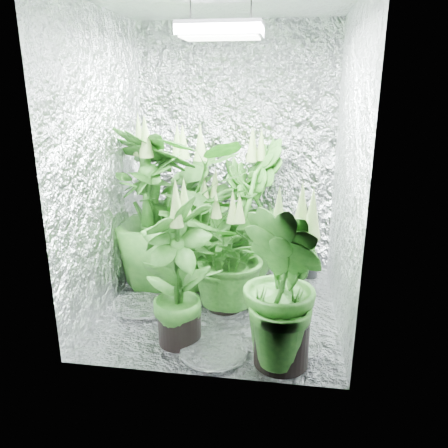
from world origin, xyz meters
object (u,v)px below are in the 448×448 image
plant_b (205,227)px  circulation_fan (307,261)px  plant_c (251,209)px  plant_a (193,211)px  plant_g (284,289)px  plant_e (225,255)px  plant_f (178,272)px  grow_lamp (221,30)px  plant_d (155,211)px

plant_b → circulation_fan: bearing=-1.3°
plant_c → plant_a: bearing=-143.5°
plant_a → plant_g: size_ratio=1.23×
plant_c → plant_e: (-0.12, -0.65, -0.16)m
plant_f → grow_lamp: bearing=69.7°
grow_lamp → plant_d: bearing=153.8°
circulation_fan → plant_d: bearing=-179.4°
plant_c → plant_b: bearing=-178.9°
plant_g → plant_e: bearing=124.1°
circulation_fan → grow_lamp: bearing=-151.1°
grow_lamp → circulation_fan: bearing=44.7°
grow_lamp → plant_a: bearing=129.0°
circulation_fan → plant_b: bearing=162.9°
circulation_fan → plant_e: bearing=-148.9°
plant_b → circulation_fan: size_ratio=2.68×
grow_lamp → plant_b: bearing=110.7°
plant_a → plant_b: size_ratio=1.47×
plant_a → plant_b: (0.03, 0.30, -0.22)m
plant_e → circulation_fan: bearing=46.8°
plant_a → plant_b: bearing=84.4°
plant_d → plant_g: bearing=-41.9°
plant_f → circulation_fan: 1.40m
plant_b → plant_d: bearing=-130.6°
plant_d → circulation_fan: plant_d is taller
plant_b → plant_f: bearing=-87.1°
plant_f → plant_b: bearing=92.9°
grow_lamp → plant_g: grow_lamp is taller
plant_b → plant_d: 0.53m
plant_b → plant_f: size_ratio=0.85×
plant_d → plant_f: plant_d is taller
plant_a → circulation_fan: size_ratio=3.94×
plant_a → plant_f: (0.09, -0.82, -0.14)m
plant_a → plant_g: 1.19m
plant_f → plant_e: bearing=65.9°
plant_f → plant_d: bearing=115.8°
plant_d → plant_f: 0.86m
plant_c → circulation_fan: (0.47, -0.03, -0.42)m
grow_lamp → plant_d: 1.36m
plant_c → plant_e: 0.68m
plant_a → plant_e: bearing=-49.1°
grow_lamp → plant_c: bearing=76.8°
grow_lamp → plant_c: size_ratio=0.42×
plant_d → plant_e: bearing=-26.2°
plant_e → plant_f: bearing=-114.1°
plant_c → plant_f: plant_c is taller
grow_lamp → plant_c: grow_lamp is taller
plant_b → plant_c: size_ratio=0.72×
plant_c → plant_d: bearing=-152.1°
plant_d → plant_e: (0.58, -0.29, -0.21)m
plant_d → circulation_fan: (1.17, 0.34, -0.48)m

